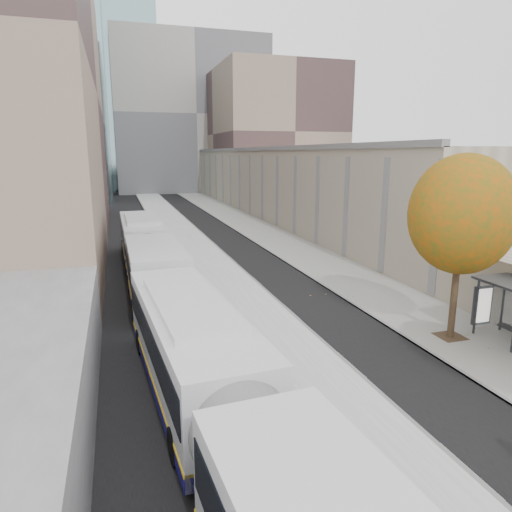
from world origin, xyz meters
name	(u,v)px	position (x,y,z in m)	size (l,w,h in m)	color
bus_platform	(191,247)	(-3.88, 35.00, 0.07)	(4.25, 150.00, 0.15)	#ABABAB
sidewalk	(282,242)	(4.12, 35.00, 0.04)	(4.75, 150.00, 0.08)	gray
building_tan	(286,178)	(15.50, 64.00, 4.00)	(18.00, 92.00, 8.00)	gray
building_far_block	(189,117)	(6.00, 96.00, 15.00)	(30.00, 18.00, 30.00)	gray
tree_c	(462,215)	(3.60, 13.00, 5.25)	(4.20, 4.20, 7.28)	black
bus_near	(227,408)	(-7.29, 7.85, 1.62)	(3.77, 17.91, 2.96)	silver
bus_far	(147,250)	(-7.88, 26.98, 1.68)	(2.93, 18.52, 3.08)	silver
distant_car	(136,229)	(-7.93, 42.13, 0.63)	(1.50, 3.72, 1.27)	silver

